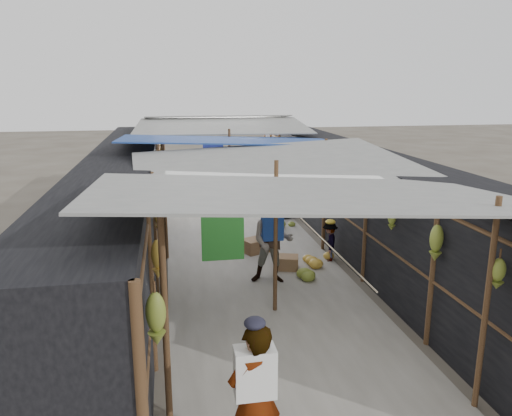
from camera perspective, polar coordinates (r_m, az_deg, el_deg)
aisle_slab at (r=11.93m, az=-1.42°, el=-4.46°), size 3.60×16.00×0.02m
stall_left at (r=11.54m, az=-14.82°, el=0.32°), size 1.40×15.00×2.30m
stall_right at (r=12.32m, az=11.07°, el=1.36°), size 1.40×15.00×2.30m
crate_near at (r=11.51m, az=-0.10°, el=-4.35°), size 0.68×0.63×0.33m
crate_mid at (r=10.51m, az=3.50°, el=-6.28°), size 0.58×0.51×0.29m
crate_back at (r=16.67m, az=-4.51°, el=1.27°), size 0.51×0.45×0.28m
black_basin at (r=14.60m, az=2.98°, el=-0.69°), size 0.66×0.66×0.20m
vendor_elderly at (r=5.22m, az=-0.13°, el=-20.87°), size 0.66×0.53×1.58m
shopper_blue at (r=9.63m, az=1.87°, el=-3.79°), size 0.95×0.81×1.69m
vendor_seated at (r=11.00m, az=8.42°, el=-3.85°), size 0.46×0.63×0.89m
market_canopy at (r=11.73m, az=-1.63°, el=7.24°), size 5.62×15.20×2.77m
hanging_bananas at (r=11.53m, az=-1.86°, el=3.51°), size 3.96×13.99×0.80m
floor_bananas at (r=12.78m, az=1.69°, el=-2.53°), size 3.75×7.40×0.36m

